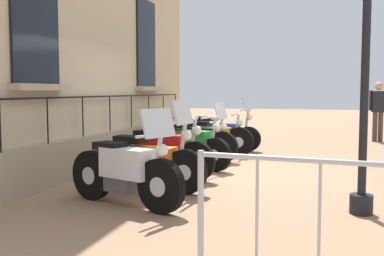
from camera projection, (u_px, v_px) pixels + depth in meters
The scene contains 10 objects.
ground_plane at pixel (206, 170), 8.84m from camera, with size 60.00×60.00×0.00m, color #9E7A5B.
motorcycle_white at pixel (126, 172), 6.03m from camera, with size 1.85×0.92×1.30m.
motorcycle_orange at pixel (148, 162), 6.96m from camera, with size 1.92×0.69×1.38m.
motorcycle_red at pixel (161, 153), 7.90m from camera, with size 1.95×0.75×1.05m.
motorcycle_green at pixel (186, 146), 8.95m from camera, with size 1.89×0.88×1.03m.
motorcycle_black at pixel (192, 141), 9.94m from camera, with size 2.06×0.75×1.26m.
motorcycle_yellow at pixel (211, 138), 10.76m from camera, with size 2.00×0.68×0.99m.
motorcycle_blue at pixel (220, 133), 11.75m from camera, with size 2.15×0.73×1.36m.
crowd_barrier at pixel (353, 228), 3.19m from camera, with size 2.30×0.38×1.05m.
pedestrian_standing at pixel (378, 108), 13.68m from camera, with size 0.53×0.26×1.77m.
Camera 1 is at (2.02, -8.51, 1.51)m, focal length 43.37 mm.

